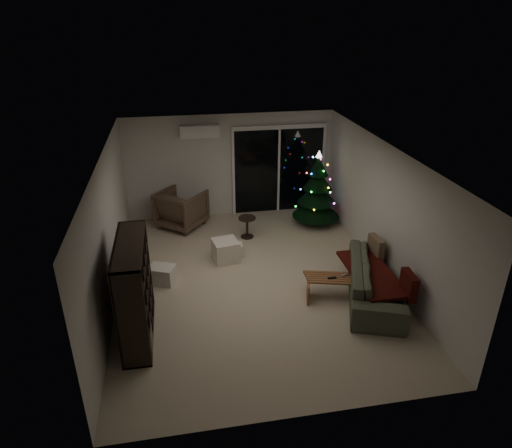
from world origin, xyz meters
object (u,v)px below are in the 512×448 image
Objects in this scene: sofa at (376,280)px; coffee_table at (339,287)px; media_cabinet at (129,278)px; armchair at (182,209)px; christmas_tree at (317,188)px; bookshelf at (121,292)px.

sofa is 0.65m from coffee_table.
media_cabinet reaches higher than sofa.
media_cabinet is 4.37m from sofa.
armchair is 3.21m from christmas_tree.
sofa reaches higher than coffee_table.
bookshelf reaches higher than media_cabinet.
media_cabinet is 0.53× the size of sofa.
christmas_tree reaches higher than sofa.
bookshelf reaches higher than armchair.
christmas_tree is (3.15, -0.41, 0.45)m from armchair.
bookshelf is 1.32× the size of media_cabinet.
bookshelf is at bearing -84.74° from media_cabinet.
media_cabinet is at bearing 99.85° from sofa.
coffee_table is (3.67, 0.44, -0.61)m from bookshelf.
bookshelf is 4.34m from sofa.
media_cabinet is 4.83m from christmas_tree.
sofa is at bearing 4.65° from coffee_table.
bookshelf is 1.17m from media_cabinet.
bookshelf reaches higher than sofa.
christmas_tree is at bearing 22.44° from sofa.
bookshelf is 0.70× the size of sofa.
media_cabinet is at bearing 87.30° from bookshelf.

